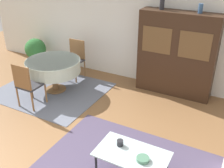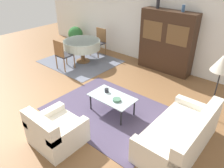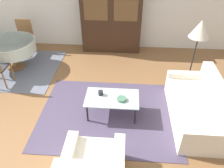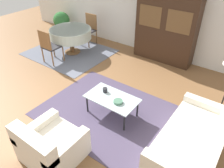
{
  "view_description": "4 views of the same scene",
  "coord_description": "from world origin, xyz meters",
  "views": [
    {
      "loc": [
        2.07,
        -2.08,
        2.96
      ],
      "look_at": [
        0.2,
        1.4,
        0.95
      ],
      "focal_mm": 42.0,
      "sensor_mm": 36.0,
      "label": 1
    },
    {
      "loc": [
        3.65,
        -2.58,
        3.06
      ],
      "look_at": [
        0.98,
        0.55,
        0.75
      ],
      "focal_mm": 35.0,
      "sensor_mm": 36.0,
      "label": 2
    },
    {
      "loc": [
        1.21,
        -2.65,
        3.11
      ],
      "look_at": [
        0.98,
        0.55,
        0.75
      ],
      "focal_mm": 35.0,
      "sensor_mm": 36.0,
      "label": 3
    },
    {
      "loc": [
        2.96,
        -2.18,
        3.06
      ],
      "look_at": [
        0.98,
        0.55,
        0.75
      ],
      "focal_mm": 35.0,
      "sensor_mm": 36.0,
      "label": 4
    }
  ],
  "objects": [
    {
      "name": "display_cabinet",
      "position": [
        0.75,
        3.36,
        0.93
      ],
      "size": [
        1.68,
        0.44,
        1.86
      ],
      "color": "#382316",
      "rests_on": "ground_plane"
    },
    {
      "name": "bowl",
      "position": [
        1.16,
        0.49,
        0.45
      ],
      "size": [
        0.18,
        0.18,
        0.05
      ],
      "color": "#4C7A60",
      "rests_on": "coffee_table"
    },
    {
      "name": "floor_lamp",
      "position": [
        2.75,
        1.85,
        1.29
      ],
      "size": [
        0.43,
        0.43,
        1.52
      ],
      "color": "black",
      "rests_on": "ground_plane"
    },
    {
      "name": "dining_chair_far",
      "position": [
        -1.72,
        2.98,
        0.55
      ],
      "size": [
        0.44,
        0.44,
        0.97
      ],
      "rotation": [
        0.0,
        0.0,
        3.14
      ],
      "color": "brown",
      "rests_on": "dining_rug"
    },
    {
      "name": "armchair",
      "position": [
        0.81,
        -0.89,
        0.29
      ],
      "size": [
        0.88,
        0.85,
        0.76
      ],
      "color": "silver",
      "rests_on": "ground_plane"
    },
    {
      "name": "couch",
      "position": [
        2.64,
        0.54,
        0.28
      ],
      "size": [
        0.9,
        1.81,
        0.79
      ],
      "rotation": [
        0.0,
        0.0,
        1.57
      ],
      "color": "silver",
      "rests_on": "ground_plane"
    },
    {
      "name": "potted_plant",
      "position": [
        -3.2,
        3.13,
        0.45
      ],
      "size": [
        0.59,
        0.59,
        0.78
      ],
      "color": "#4C4C51",
      "rests_on": "ground_plane"
    },
    {
      "name": "area_rug",
      "position": [
        0.91,
        0.54,
        0.01
      ],
      "size": [
        2.74,
        2.12,
        0.01
      ],
      "color": "#4C425B",
      "rests_on": "ground_plane"
    },
    {
      "name": "coffee_table",
      "position": [
        0.98,
        0.55,
        0.39
      ],
      "size": [
        1.03,
        0.59,
        0.42
      ],
      "color": "black",
      "rests_on": "area_rug"
    },
    {
      "name": "ground_plane",
      "position": [
        0.0,
        0.0,
        0.0
      ],
      "size": [
        14.0,
        14.0,
        0.0
      ],
      "primitive_type": "plane",
      "color": "brown"
    },
    {
      "name": "dining_chair_near",
      "position": [
        -1.72,
        1.3,
        0.55
      ],
      "size": [
        0.44,
        0.44,
        0.97
      ],
      "color": "brown",
      "rests_on": "dining_rug"
    },
    {
      "name": "vase_short",
      "position": [
        1.12,
        3.36,
        1.95
      ],
      "size": [
        0.09,
        0.09,
        0.18
      ],
      "color": "#33517A",
      "rests_on": "display_cabinet"
    },
    {
      "name": "dining_table",
      "position": [
        -1.72,
        2.14,
        0.61
      ],
      "size": [
        1.24,
        1.24,
        0.75
      ],
      "color": "brown",
      "rests_on": "dining_rug"
    },
    {
      "name": "cup",
      "position": [
        0.75,
        0.62,
        0.47
      ],
      "size": [
        0.1,
        0.1,
        0.09
      ],
      "color": "#232328",
      "rests_on": "coffee_table"
    },
    {
      "name": "dining_rug",
      "position": [
        -1.78,
        2.07,
        0.01
      ],
      "size": [
        2.4,
        2.05,
        0.01
      ],
      "color": "slate",
      "rests_on": "ground_plane"
    },
    {
      "name": "vase_tall",
      "position": [
        0.33,
        3.36,
        2.02
      ],
      "size": [
        0.1,
        0.1,
        0.31
      ],
      "color": "#232328",
      "rests_on": "display_cabinet"
    },
    {
      "name": "wall_back",
      "position": [
        0.0,
        3.63,
        1.35
      ],
      "size": [
        10.0,
        0.06,
        2.7
      ],
      "color": "white",
      "rests_on": "ground_plane"
    }
  ]
}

